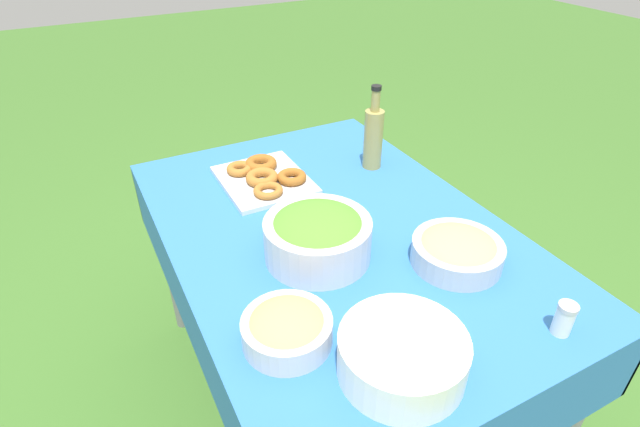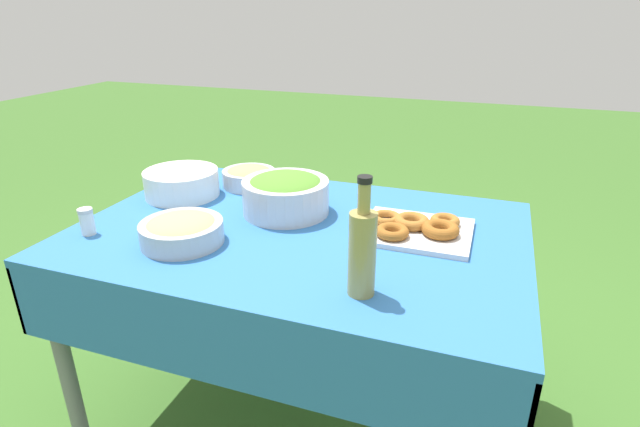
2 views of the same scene
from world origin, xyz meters
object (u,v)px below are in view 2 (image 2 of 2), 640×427
salad_bowl (286,193)px  donut_platter (417,228)px  bread_bowl (249,176)px  olive_oil_bottle (362,250)px  pasta_bowl (182,230)px  plate_stack (182,183)px

salad_bowl → donut_platter: salad_bowl is taller
donut_platter → bread_bowl: 0.72m
salad_bowl → bread_bowl: bearing=-39.7°
salad_bowl → olive_oil_bottle: olive_oil_bottle is taller
pasta_bowl → bread_bowl: pasta_bowl is taller
olive_oil_bottle → plate_stack: bearing=-28.6°
olive_oil_bottle → bread_bowl: olive_oil_bottle is taller
pasta_bowl → donut_platter: (-0.64, -0.29, -0.02)m
pasta_bowl → donut_platter: bearing=-155.6°
donut_platter → pasta_bowl: bearing=24.4°
donut_platter → plate_stack: size_ratio=1.25×
pasta_bowl → olive_oil_bottle: bearing=170.5°
plate_stack → salad_bowl: bearing=176.8°
pasta_bowl → plate_stack: 0.41m
salad_bowl → donut_platter: bearing=176.8°
pasta_bowl → plate_stack: plate_stack is taller
pasta_bowl → bread_bowl: 0.52m
plate_stack → bread_bowl: 0.25m
pasta_bowl → bread_bowl: bearing=-85.1°
salad_bowl → plate_stack: 0.42m
olive_oil_bottle → salad_bowl: bearing=-47.8°
pasta_bowl → salad_bowl: bearing=-121.8°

